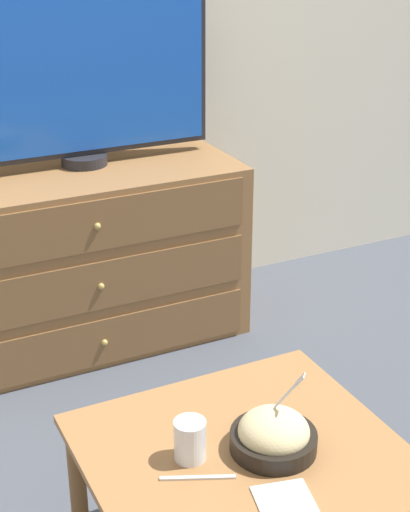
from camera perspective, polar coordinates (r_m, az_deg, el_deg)
ground_plane at (r=3.29m, az=-12.56°, el=-4.22°), size 12.00×12.00×0.00m
dresser at (r=2.93m, az=-9.16°, el=-0.25°), size 1.20×0.51×0.67m
tv at (r=2.83m, az=-9.19°, el=13.01°), size 0.97×0.17×0.65m
coffee_table at (r=1.89m, az=2.82°, el=-15.29°), size 0.71×0.65×0.39m
takeout_bowl at (r=1.84m, az=5.01°, el=-12.85°), size 0.20×0.20×0.19m
drink_cup at (r=1.80m, az=-1.19°, el=-13.41°), size 0.07×0.07×0.10m
napkin at (r=1.72m, az=5.85°, el=-17.36°), size 0.14×0.14×0.00m
knife at (r=1.77m, az=-0.54°, el=-15.82°), size 0.16×0.08×0.01m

